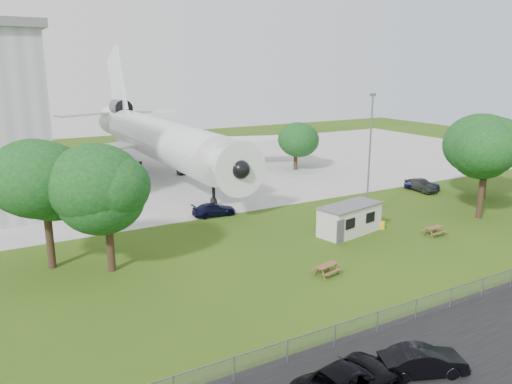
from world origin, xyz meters
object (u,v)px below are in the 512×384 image
picnic_west (326,275)px  picnic_east (434,235)px  airliner (158,137)px  site_cabin (350,219)px  car_centre_sedan (423,361)px

picnic_west → picnic_east: bearing=-3.6°
airliner → picnic_west: airliner is taller
site_cabin → car_centre_sedan: 21.04m
picnic_west → car_centre_sedan: car_centre_sedan is taller
site_cabin → car_centre_sedan: size_ratio=1.65×
picnic_east → site_cabin: bearing=143.0°
site_cabin → picnic_east: 7.51m
site_cabin → picnic_west: (-7.41, -6.35, -1.31)m
airliner → site_cabin: airliner is taller
airliner → picnic_east: 38.07m
picnic_west → picnic_east: same height
picnic_east → airliner: bearing=107.5°
site_cabin → car_centre_sedan: bearing=-120.5°
picnic_west → picnic_east: 13.68m
airliner → site_cabin: (6.83, -31.24, -3.96)m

